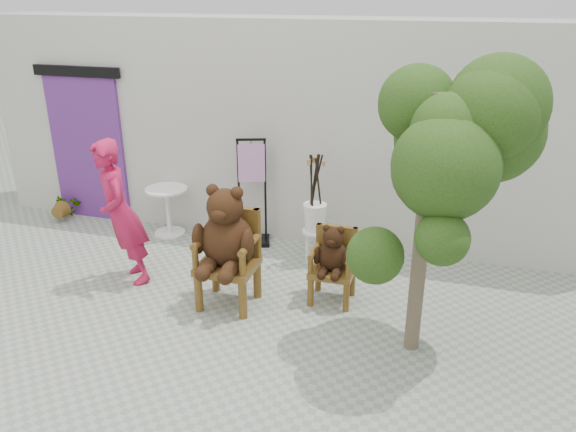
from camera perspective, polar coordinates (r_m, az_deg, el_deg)
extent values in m
plane|color=gray|center=(6.00, -8.59, -12.19)|extent=(60.00, 60.00, 0.00)
cube|color=beige|center=(8.07, 0.06, 8.90)|extent=(9.00, 1.00, 3.00)
cube|color=#5D2879|center=(9.04, -19.62, 6.44)|extent=(1.20, 0.08, 2.20)
cube|color=black|center=(8.79, -20.75, 13.59)|extent=(1.40, 0.06, 0.15)
cylinder|color=#513611|center=(6.35, -9.07, -7.74)|extent=(0.09, 0.09, 0.44)
cylinder|color=#513611|center=(6.72, -7.37, -5.84)|extent=(0.09, 0.09, 0.44)
cylinder|color=#513611|center=(6.16, -4.62, -8.51)|extent=(0.09, 0.09, 0.44)
cylinder|color=#513611|center=(6.55, -3.14, -6.50)|extent=(0.09, 0.09, 0.44)
cube|color=#513611|center=(6.32, -6.15, -5.05)|extent=(0.63, 0.58, 0.08)
cube|color=#513611|center=(6.38, -5.44, -1.45)|extent=(0.60, 0.08, 0.58)
cylinder|color=#513611|center=(6.48, -7.67, -1.17)|extent=(0.08, 0.08, 0.58)
cylinder|color=#513611|center=(6.15, -9.40, -4.22)|extent=(0.07, 0.07, 0.26)
cylinder|color=#513611|center=(6.29, -8.56, -2.24)|extent=(0.08, 0.55, 0.08)
cylinder|color=#513611|center=(6.29, -3.13, -1.74)|extent=(0.08, 0.08, 0.58)
cylinder|color=#513611|center=(5.95, -4.65, -4.93)|extent=(0.07, 0.07, 0.26)
cylinder|color=#513611|center=(6.09, -3.90, -2.87)|extent=(0.08, 0.55, 0.08)
ellipsoid|color=black|center=(6.21, -6.16, -2.51)|extent=(0.60, 0.51, 0.63)
sphere|color=black|center=(6.03, -6.43, 0.95)|extent=(0.40, 0.40, 0.40)
ellipsoid|color=black|center=(5.90, -7.01, 0.14)|extent=(0.18, 0.14, 0.14)
sphere|color=black|center=(6.03, -7.68, 2.61)|extent=(0.14, 0.14, 0.14)
sphere|color=black|center=(5.92, -5.22, 2.37)|extent=(0.14, 0.14, 0.14)
ellipsoid|color=black|center=(6.19, -9.06, -2.28)|extent=(0.14, 0.20, 0.36)
ellipsoid|color=black|center=(6.13, -8.16, -5.09)|extent=(0.18, 0.35, 0.18)
sphere|color=black|center=(6.03, -8.69, -5.84)|extent=(0.17, 0.17, 0.17)
ellipsoid|color=black|center=(5.99, -4.13, -2.95)|extent=(0.14, 0.20, 0.36)
ellipsoid|color=black|center=(6.03, -5.91, -5.44)|extent=(0.18, 0.35, 0.18)
sphere|color=black|center=(5.93, -6.41, -6.21)|extent=(0.17, 0.17, 0.17)
cylinder|color=#513611|center=(6.39, 2.31, -7.73)|extent=(0.07, 0.07, 0.34)
cylinder|color=#513611|center=(6.71, 3.09, -6.22)|extent=(0.07, 0.07, 0.34)
cylinder|color=#513611|center=(6.32, 5.93, -8.22)|extent=(0.07, 0.07, 0.34)
cylinder|color=#513611|center=(6.64, 6.54, -6.67)|extent=(0.07, 0.07, 0.34)
cube|color=#513611|center=(6.41, 4.52, -5.61)|extent=(0.49, 0.45, 0.07)
cube|color=#513611|center=(6.47, 4.96, -2.82)|extent=(0.47, 0.07, 0.45)
cylinder|color=#513611|center=(6.51, 3.12, -2.60)|extent=(0.07, 0.07, 0.45)
cylinder|color=#513611|center=(6.23, 2.28, -5.02)|extent=(0.06, 0.06, 0.20)
cylinder|color=#513611|center=(6.35, 2.71, -3.47)|extent=(0.07, 0.43, 0.07)
cylinder|color=#513611|center=(6.43, 6.81, -3.04)|extent=(0.07, 0.07, 0.45)
cylinder|color=#513611|center=(6.16, 6.13, -5.51)|extent=(0.06, 0.06, 0.20)
cylinder|color=#513611|center=(6.27, 6.49, -3.93)|extent=(0.07, 0.43, 0.07)
ellipsoid|color=black|center=(6.34, 4.59, -4.12)|extent=(0.35, 0.30, 0.37)
sphere|color=black|center=(6.22, 4.62, -2.19)|extent=(0.23, 0.23, 0.23)
ellipsoid|color=black|center=(6.14, 4.43, -2.68)|extent=(0.11, 0.08, 0.08)
sphere|color=black|center=(6.20, 3.92, -1.25)|extent=(0.08, 0.08, 0.08)
sphere|color=black|center=(6.17, 5.40, -1.42)|extent=(0.08, 0.08, 0.08)
ellipsoid|color=black|center=(6.29, 2.97, -4.01)|extent=(0.08, 0.12, 0.21)
ellipsoid|color=black|center=(6.27, 3.57, -5.63)|extent=(0.10, 0.21, 0.10)
sphere|color=black|center=(6.21, 3.39, -6.06)|extent=(0.10, 0.10, 0.10)
ellipsoid|color=black|center=(6.23, 5.94, -4.38)|extent=(0.08, 0.12, 0.21)
ellipsoid|color=black|center=(6.24, 4.93, -5.80)|extent=(0.10, 0.21, 0.10)
sphere|color=black|center=(6.18, 4.77, -6.24)|extent=(0.10, 0.10, 0.10)
imported|color=#B51643|center=(6.88, -16.62, 0.25)|extent=(0.76, 0.77, 1.79)
cylinder|color=white|center=(8.19, -12.27, 2.66)|extent=(0.60, 0.60, 0.03)
cylinder|color=white|center=(8.31, -12.08, 0.46)|extent=(0.06, 0.06, 0.68)
cylinder|color=white|center=(8.43, -11.90, -1.66)|extent=(0.44, 0.44, 0.03)
cube|color=black|center=(7.70, -4.99, 2.32)|extent=(0.04, 0.04, 1.50)
cube|color=black|center=(7.69, -2.31, 2.36)|extent=(0.04, 0.04, 1.50)
cube|color=black|center=(7.47, -3.79, 7.76)|extent=(0.39, 0.16, 0.03)
cube|color=black|center=(7.97, -3.53, -2.53)|extent=(0.54, 0.48, 0.06)
cube|color=#C88AC8|center=(7.55, -3.73, 5.39)|extent=(0.35, 0.15, 0.52)
cylinder|color=black|center=(7.48, -3.79, 7.53)|extent=(0.01, 0.01, 0.08)
cylinder|color=white|center=(7.25, 2.71, -1.57)|extent=(0.32, 0.32, 0.03)
cylinder|color=white|center=(7.40, 3.47, -2.94)|extent=(0.03, 0.03, 0.44)
cylinder|color=white|center=(7.43, 2.20, -2.79)|extent=(0.03, 0.03, 0.44)
cylinder|color=white|center=(7.29, 1.86, -3.33)|extent=(0.03, 0.03, 0.44)
cylinder|color=white|center=(7.25, 3.16, -3.49)|extent=(0.03, 0.03, 0.44)
cylinder|color=black|center=(7.07, 2.61, 3.15)|extent=(0.11, 0.10, 0.80)
cylinder|color=olive|center=(7.00, 2.51, 5.73)|extent=(0.04, 0.04, 0.08)
cylinder|color=black|center=(7.07, 2.74, 3.16)|extent=(0.11, 0.06, 0.80)
cylinder|color=olive|center=(7.01, 2.75, 5.73)|extent=(0.04, 0.04, 0.08)
cylinder|color=black|center=(7.02, 2.39, 3.02)|extent=(0.06, 0.10, 0.80)
cylinder|color=olive|center=(6.92, 2.17, 5.51)|extent=(0.04, 0.04, 0.07)
cylinder|color=black|center=(7.07, 2.76, 3.16)|extent=(0.18, 0.08, 0.79)
cylinder|color=olive|center=(7.03, 2.77, 5.80)|extent=(0.05, 0.04, 0.08)
cylinder|color=black|center=(7.00, 3.14, 2.95)|extent=(0.08, 0.19, 0.79)
cylinder|color=olive|center=(6.87, 3.66, 5.36)|extent=(0.04, 0.05, 0.08)
cylinder|color=black|center=(7.01, 2.41, 2.98)|extent=(0.10, 0.13, 0.79)
cylinder|color=olive|center=(6.89, 2.06, 5.45)|extent=(0.04, 0.05, 0.08)
cylinder|color=#4E3F2E|center=(5.33, 13.48, -1.46)|extent=(0.15, 0.15, 2.55)
sphere|color=black|center=(5.31, 19.91, 8.16)|extent=(0.93, 0.93, 0.93)
sphere|color=black|center=(4.89, 16.01, 8.33)|extent=(0.64, 0.64, 0.64)
sphere|color=black|center=(5.13, 20.56, 10.57)|extent=(0.85, 0.85, 0.85)
sphere|color=black|center=(5.04, 19.97, 9.77)|extent=(0.82, 0.82, 0.82)
sphere|color=black|center=(4.82, 15.69, 4.78)|extent=(0.90, 0.90, 0.90)
sphere|color=black|center=(5.39, 15.96, 7.70)|extent=(0.99, 0.99, 0.99)
sphere|color=black|center=(5.22, 13.00, 11.06)|extent=(0.70, 0.70, 0.70)
sphere|color=black|center=(4.98, 8.84, -3.99)|extent=(0.51, 0.51, 0.51)
sphere|color=black|center=(4.76, 15.40, -2.23)|extent=(0.46, 0.46, 0.46)
imported|color=black|center=(9.36, -21.73, 1.01)|extent=(0.46, 0.41, 0.45)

